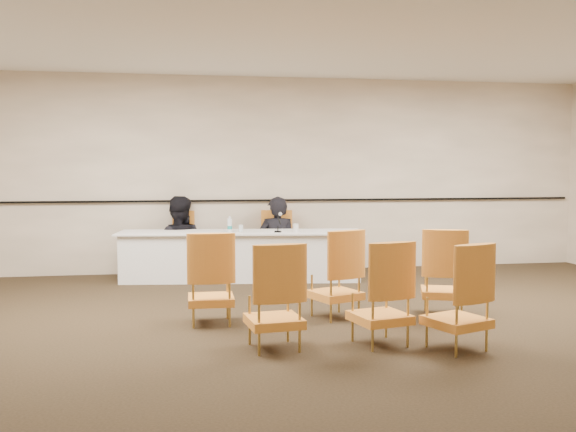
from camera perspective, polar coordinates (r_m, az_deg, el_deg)
The scene contains 20 objects.
floor at distance 6.28m, azimuth 4.58°, elevation -10.43°, with size 10.00×10.00×0.00m, color black.
ceiling at distance 6.24m, azimuth 4.74°, elevation 17.31°, with size 10.00×10.00×0.00m, color white.
wall_back at distance 10.00m, azimuth -1.02°, elevation 3.71°, with size 10.00×0.04×3.00m, color #B2A28C.
wall_rail at distance 9.97m, azimuth -0.98°, elevation 1.41°, with size 9.80×0.04×0.03m, color black.
panel_table at distance 9.21m, azimuth -4.20°, elevation -3.53°, with size 3.47×0.81×0.69m, color silver, non-canonical shape.
panelist_main at distance 9.73m, azimuth -0.98°, elevation -3.06°, with size 0.60×0.39×1.63m, color black.
panelist_main_chair at distance 9.72m, azimuth -0.98°, elevation -2.36°, with size 0.50×0.50×0.95m, color orange, non-canonical shape.
panelist_second at distance 9.81m, azimuth -9.74°, elevation -3.09°, with size 0.81×0.63×1.66m, color black.
panelist_second_chair at distance 9.79m, azimuth -9.75°, elevation -2.37°, with size 0.50×0.50×0.95m, color orange, non-canonical shape.
papers at distance 9.15m, azimuth -0.90°, elevation -1.38°, with size 0.30×0.22×0.00m, color white.
microphone at distance 9.02m, azimuth -0.91°, elevation -0.58°, with size 0.10×0.20×0.28m, color black, non-canonical shape.
water_bottle at distance 9.12m, azimuth -5.21°, elevation -0.73°, with size 0.07×0.07×0.22m, color teal, non-canonical shape.
drinking_glass at distance 9.13m, azimuth -4.21°, elevation -1.10°, with size 0.06×0.06×0.10m, color silver.
coffee_cup at distance 9.07m, azimuth 0.71°, elevation -1.06°, with size 0.08×0.08×0.12m, color silver.
aud_chair_front_left at distance 6.63m, azimuth -6.89°, elevation -5.46°, with size 0.50×0.50×0.95m, color orange, non-canonical shape.
aud_chair_front_mid at distance 6.86m, azimuth 4.22°, elevation -5.12°, with size 0.50×0.50×0.95m, color orange, non-canonical shape.
aud_chair_front_right at distance 7.16m, azimuth 13.65°, elevation -4.83°, with size 0.50×0.50×0.95m, color orange, non-canonical shape.
aud_chair_back_left at distance 5.67m, azimuth -1.25°, elevation -7.08°, with size 0.50×0.50×0.95m, color orange, non-canonical shape.
aud_chair_back_mid at distance 5.87m, azimuth 8.18°, elevation -6.74°, with size 0.50×0.50×0.95m, color orange, non-canonical shape.
aud_chair_back_right at distance 5.84m, azimuth 14.80°, elevation -6.88°, with size 0.50×0.50×0.95m, color orange, non-canonical shape.
Camera 1 is at (-1.50, -5.88, 1.58)m, focal length 40.00 mm.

